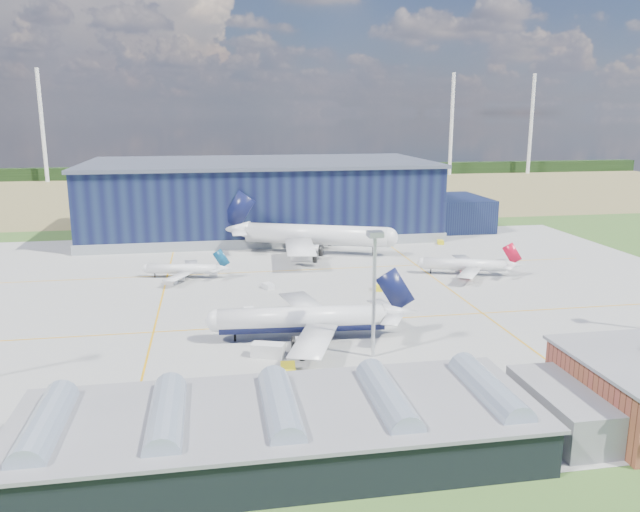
{
  "coord_description": "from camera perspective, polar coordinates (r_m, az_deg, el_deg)",
  "views": [
    {
      "loc": [
        -17.57,
        -132.01,
        42.81
      ],
      "look_at": [
        7.94,
        13.13,
        8.96
      ],
      "focal_mm": 35.0,
      "sensor_mm": 36.0,
      "label": 1
    }
  ],
  "objects": [
    {
      "name": "ground",
      "position": [
        139.88,
        -2.28,
        -4.89
      ],
      "size": [
        600.0,
        600.0,
        0.0
      ],
      "primitive_type": "plane",
      "color": "#345720",
      "rests_on": "ground"
    },
    {
      "name": "apron",
      "position": [
        149.35,
        -2.8,
        -3.72
      ],
      "size": [
        220.0,
        160.0,
        0.08
      ],
      "color": "gray",
      "rests_on": "ground"
    },
    {
      "name": "farmland",
      "position": [
        355.04,
        -7.09,
        5.91
      ],
      "size": [
        600.0,
        220.0,
        0.01
      ],
      "primitive_type": "cube",
      "color": "olive",
      "rests_on": "ground"
    },
    {
      "name": "treeline",
      "position": [
        434.11,
        -7.68,
        7.69
      ],
      "size": [
        600.0,
        8.0,
        8.0
      ],
      "primitive_type": "cube",
      "color": "black",
      "rests_on": "ground"
    },
    {
      "name": "hangar",
      "position": [
        229.85,
        -4.81,
        5.09
      ],
      "size": [
        145.0,
        62.0,
        26.1
      ],
      "color": "#0F1435",
      "rests_on": "ground"
    },
    {
      "name": "glass_concourse",
      "position": [
        82.7,
        -1.08,
        -15.3
      ],
      "size": [
        78.0,
        23.0,
        8.6
      ],
      "color": "black",
      "rests_on": "ground"
    },
    {
      "name": "light_mast_center",
      "position": [
        109.16,
        4.99,
        -1.64
      ],
      "size": [
        2.6,
        2.6,
        23.0
      ],
      "color": "silver",
      "rests_on": "ground"
    },
    {
      "name": "airliner_navy",
      "position": [
        119.69,
        -1.66,
        -4.62
      ],
      "size": [
        44.22,
        43.4,
        13.45
      ],
      "primitive_type": null,
      "rotation": [
        0.0,
        0.0,
        3.06
      ],
      "color": "silver",
      "rests_on": "ground"
    },
    {
      "name": "airliner_red",
      "position": [
        172.07,
        13.06,
        -0.25
      ],
      "size": [
        35.42,
        35.05,
        9.13
      ],
      "primitive_type": null,
      "rotation": [
        0.0,
        0.0,
        2.81
      ],
      "color": "silver",
      "rests_on": "ground"
    },
    {
      "name": "airliner_widebody",
      "position": [
        192.62,
        -0.34,
        2.9
      ],
      "size": [
        72.85,
        72.14,
        18.5
      ],
      "primitive_type": null,
      "rotation": [
        0.0,
        0.0,
        -0.37
      ],
      "color": "silver",
      "rests_on": "ground"
    },
    {
      "name": "airliner_regional",
      "position": [
        168.7,
        -12.5,
        -0.71
      ],
      "size": [
        28.71,
        28.31,
        7.83
      ],
      "primitive_type": null,
      "rotation": [
        0.0,
        0.0,
        2.91
      ],
      "color": "silver",
      "rests_on": "ground"
    },
    {
      "name": "gse_tug_a",
      "position": [
        106.19,
        -2.95,
        -10.36
      ],
      "size": [
        2.82,
        4.23,
        1.67
      ],
      "primitive_type": "cube",
      "rotation": [
        0.0,
        0.0,
        -0.09
      ],
      "color": "yellow",
      "rests_on": "ground"
    },
    {
      "name": "gse_tug_b",
      "position": [
        154.77,
        5.33,
        -2.92
      ],
      "size": [
        2.71,
        3.44,
        1.32
      ],
      "primitive_type": "cube",
      "rotation": [
        0.0,
        0.0,
        -0.25
      ],
      "color": "yellow",
      "rests_on": "ground"
    },
    {
      "name": "gse_van_a",
      "position": [
        113.37,
        -4.77,
        -8.6
      ],
      "size": [
        6.41,
        4.45,
        2.57
      ],
      "primitive_type": "cube",
      "rotation": [
        0.0,
        0.0,
        1.22
      ],
      "color": "silver",
      "rests_on": "ground"
    },
    {
      "name": "gse_cart_a",
      "position": [
        156.25,
        -4.76,
        -2.75
      ],
      "size": [
        3.21,
        3.74,
        1.37
      ],
      "primitive_type": "cube",
      "rotation": [
        0.0,
        0.0,
        0.42
      ],
      "color": "silver",
      "rests_on": "ground"
    },
    {
      "name": "gse_tug_c",
      "position": [
        212.24,
        10.96,
        1.25
      ],
      "size": [
        2.55,
        3.42,
        1.35
      ],
      "primitive_type": "cube",
      "rotation": [
        0.0,
        0.0,
        -0.22
      ],
      "color": "yellow",
      "rests_on": "ground"
    },
    {
      "name": "gse_cart_b",
      "position": [
        163.84,
        -13.54,
        -2.33
      ],
      "size": [
        3.72,
        3.23,
        1.36
      ],
      "primitive_type": "cube",
      "rotation": [
        0.0,
        0.0,
        1.13
      ],
      "color": "silver",
      "rests_on": "ground"
    },
    {
      "name": "airstair",
      "position": [
        127.91,
        -6.7,
        -5.94
      ],
      "size": [
        3.05,
        5.4,
        3.25
      ],
      "primitive_type": "cube",
      "rotation": [
        0.0,
        0.0,
        0.21
      ],
      "color": "silver",
      "rests_on": "ground"
    },
    {
      "name": "car_a",
      "position": [
        110.67,
        23.25,
        -10.62
      ],
      "size": [
        3.5,
        1.9,
        1.13
      ],
      "primitive_type": "imported",
      "rotation": [
        0.0,
        0.0,
        1.39
      ],
      "color": "#99999E",
      "rests_on": "ground"
    },
    {
      "name": "car_b",
      "position": [
        112.59,
        -1.13,
        -9.06
      ],
      "size": [
        4.1,
        2.67,
        1.28
      ],
      "primitive_type": "imported",
      "rotation": [
        0.0,
        0.0,
        1.95
      ],
      "color": "#99999E",
      "rests_on": "ground"
    }
  ]
}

